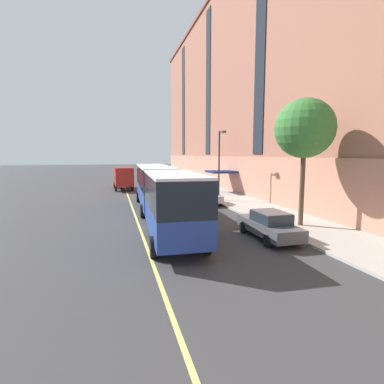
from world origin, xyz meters
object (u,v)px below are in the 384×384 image
city_bus (160,189)px  parked_car_silver_0 (206,196)px  street_lamp (220,158)px  box_truck (123,177)px  parked_car_white_3 (162,176)px  street_tree_mid_block (305,129)px  parked_car_darkgray_2 (269,225)px

city_bus → parked_car_silver_0: 7.62m
city_bus → street_lamp: street_lamp is taller
box_truck → street_lamp: 15.67m
parked_car_silver_0 → box_truck: 15.41m
parked_car_silver_0 → street_lamp: (1.70, 0.96, 3.51)m
parked_car_white_3 → box_truck: bearing=-119.5°
street_tree_mid_block → parked_car_darkgray_2: bearing=-150.5°
city_bus → parked_car_white_3: city_bus is taller
city_bus → parked_car_white_3: size_ratio=4.61×
parked_car_darkgray_2 → street_tree_mid_block: bearing=29.5°
parked_car_silver_0 → street_lamp: 4.02m
parked_car_white_3 → box_truck: box_truck is taller
box_truck → street_lamp: size_ratio=1.00×
parked_car_white_3 → street_tree_mid_block: size_ratio=0.54×
parked_car_white_3 → parked_car_silver_0: bearing=-89.9°
box_truck → street_lamp: street_lamp is taller
parked_car_white_3 → street_tree_mid_block: bearing=-85.1°
parked_car_silver_0 → street_lamp: bearing=29.4°
city_bus → parked_car_white_3: bearing=80.7°
parked_car_darkgray_2 → street_lamp: 13.74m
city_bus → street_lamp: (6.88, 6.38, 2.16)m
box_truck → street_tree_mid_block: (10.26, -23.95, 4.50)m
parked_car_silver_0 → street_tree_mid_block: street_tree_mid_block is taller
parked_car_darkgray_2 → box_truck: size_ratio=0.71×
parked_car_white_3 → parked_car_darkgray_2: bearing=-90.2°
box_truck → street_tree_mid_block: bearing=-66.8°
city_bus → parked_car_darkgray_2: size_ratio=4.17×
box_truck → parked_car_silver_0: bearing=-62.3°
parked_car_darkgray_2 → box_truck: bearing=105.1°
city_bus → parked_car_darkgray_2: (5.00, -6.77, -1.35)m
parked_car_silver_0 → parked_car_white_3: same height
box_truck → city_bus: bearing=-84.1°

